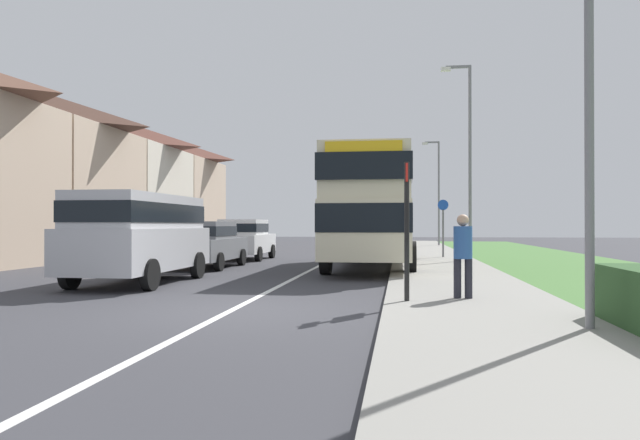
{
  "coord_description": "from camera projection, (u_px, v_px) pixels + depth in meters",
  "views": [
    {
      "loc": [
        2.89,
        -9.88,
        1.48
      ],
      "look_at": [
        0.78,
        5.59,
        1.6
      ],
      "focal_mm": 33.15,
      "sensor_mm": 36.0,
      "label": 1
    }
  ],
  "objects": [
    {
      "name": "street_lamp_far",
      "position": [
        437.0,
        186.0,
        38.89
      ],
      "size": [
        1.14,
        0.2,
        6.96
      ],
      "color": "slate",
      "rests_on": "ground_plane"
    },
    {
      "name": "double_decker_bus",
      "position": [
        372.0,
        205.0,
        19.99
      ],
      "size": [
        2.8,
        9.76,
        3.7
      ],
      "color": "beige",
      "rests_on": "ground_plane"
    },
    {
      "name": "cycle_route_sign",
      "position": [
        443.0,
        226.0,
        24.7
      ],
      "size": [
        0.44,
        0.08,
        2.52
      ],
      "color": "slate",
      "rests_on": "ground_plane"
    },
    {
      "name": "grass_verge_seaward",
      "position": [
        624.0,
        281.0,
        14.96
      ],
      "size": [
        6.0,
        68.0,
        0.08
      ],
      "primitive_type": "cube",
      "color": "#477538",
      "rests_on": "ground_plane"
    },
    {
      "name": "pedestrian_at_stop",
      "position": [
        463.0,
        252.0,
        10.89
      ],
      "size": [
        0.34,
        0.34,
        1.67
      ],
      "color": "#23232D",
      "rests_on": "ground_plane"
    },
    {
      "name": "parked_car_grey",
      "position": [
        206.0,
        242.0,
        20.02
      ],
      "size": [
        1.89,
        4.34,
        1.58
      ],
      "color": "slate",
      "rests_on": "ground_plane"
    },
    {
      "name": "pavement_near_side",
      "position": [
        451.0,
        278.0,
        15.55
      ],
      "size": [
        3.2,
        68.0,
        0.12
      ],
      "primitive_type": "cube",
      "color": "gray",
      "rests_on": "ground_plane"
    },
    {
      "name": "parked_car_white",
      "position": [
        244.0,
        238.0,
        24.82
      ],
      "size": [
        1.99,
        3.95,
        1.69
      ],
      "color": "silver",
      "rests_on": "ground_plane"
    },
    {
      "name": "bus_stop_sign",
      "position": [
        407.0,
        221.0,
        10.54
      ],
      "size": [
        0.09,
        0.52,
        2.6
      ],
      "color": "black",
      "rests_on": "ground_plane"
    },
    {
      "name": "ground_plane",
      "position": [
        232.0,
        310.0,
        10.17
      ],
      "size": [
        120.0,
        120.0,
        0.0
      ],
      "primitive_type": "plane",
      "color": "#38383D"
    },
    {
      "name": "lane_marking_centre",
      "position": [
        306.0,
        273.0,
        18.1
      ],
      "size": [
        0.14,
        60.0,
        0.01
      ],
      "primitive_type": "cube",
      "color": "silver",
      "rests_on": "ground_plane"
    },
    {
      "name": "parked_van_silver",
      "position": [
        140.0,
        231.0,
        14.82
      ],
      "size": [
        2.11,
        5.02,
        2.23
      ],
      "color": "#B7B7BC",
      "rests_on": "ground_plane"
    },
    {
      "name": "street_lamp_mid",
      "position": [
        467.0,
        150.0,
        22.45
      ],
      "size": [
        1.14,
        0.2,
        7.55
      ],
      "color": "slate",
      "rests_on": "ground_plane"
    },
    {
      "name": "street_lamp_near",
      "position": [
        580.0,
        29.0,
        7.77
      ],
      "size": [
        1.14,
        0.2,
        7.02
      ],
      "color": "slate",
      "rests_on": "ground_plane"
    },
    {
      "name": "house_terrace_far_side",
      "position": [
        72.0,
        179.0,
        29.98
      ],
      "size": [
        7.99,
        26.79,
        7.62
      ],
      "color": "#C1A88E",
      "rests_on": "ground_plane"
    }
  ]
}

